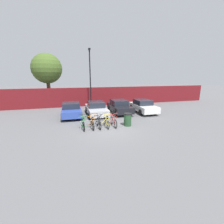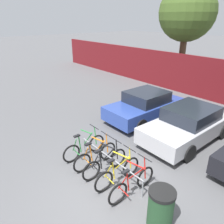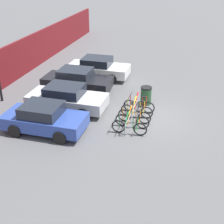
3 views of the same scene
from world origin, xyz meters
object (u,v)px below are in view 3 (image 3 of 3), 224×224
object	(u,v)px
car_black	(77,80)
trash_bin	(146,95)
bicycle_green	(129,127)
bicycle_orange	(132,120)
bicycle_black	(134,116)
bicycle_yellow	(137,110)
car_silver	(67,98)
bicycle_red	(139,106)
car_blue	(44,118)
car_white	(98,68)
bike_rack	(132,114)

from	to	relation	value
car_black	trash_bin	distance (m)	4.53
car_black	bicycle_green	bearing A→B (deg)	-135.13
bicycle_orange	bicycle_black	world-z (taller)	same
bicycle_black	bicycle_yellow	bearing A→B (deg)	2.66
car_silver	car_black	world-z (taller)	same
bicycle_red	bicycle_yellow	bearing A→B (deg)	-179.04
bicycle_black	bicycle_yellow	world-z (taller)	same
bicycle_orange	bicycle_yellow	world-z (taller)	same
bicycle_orange	car_blue	distance (m)	4.25
bicycle_orange	car_blue	bearing A→B (deg)	107.92
car_white	bike_rack	bearing A→B (deg)	-147.79
bike_rack	bicycle_black	distance (m)	0.18
car_silver	car_white	xyz separation A→B (m)	(5.21, -0.13, -0.00)
bike_rack	bicycle_black	world-z (taller)	bicycle_black
bicycle_green	car_blue	bearing A→B (deg)	101.43
bicycle_orange	car_black	xyz separation A→B (m)	(3.62, 4.27, 0.31)
bicycle_black	bicycle_red	bearing A→B (deg)	2.66
bicycle_orange	car_black	bearing A→B (deg)	47.37
bicycle_green	car_silver	distance (m)	4.20
bicycle_black	trash_bin	size ratio (longest dim) A/B	1.66
bicycle_yellow	car_black	bearing A→B (deg)	57.39
bicycle_green	trash_bin	distance (m)	3.52
car_silver	car_white	size ratio (longest dim) A/B	1.03
car_white	trash_bin	world-z (taller)	car_white
bike_rack	bicycle_yellow	bearing A→B (deg)	-13.95
bicycle_green	car_white	xyz separation A→B (m)	(6.86, 3.72, 0.31)
trash_bin	bicycle_yellow	bearing A→B (deg)	173.86
bike_rack	car_white	world-z (taller)	car_white
car_blue	bicycle_green	bearing A→B (deg)	-78.67
car_blue	bicycle_black	bearing A→B (deg)	-63.51
bicycle_orange	bicycle_black	size ratio (longest dim) A/B	1.00
car_blue	car_silver	size ratio (longest dim) A/B	0.92
bike_rack	car_black	world-z (taller)	car_black
bicycle_yellow	car_black	distance (m)	4.95
bicycle_black	bicycle_red	distance (m)	1.22
bicycle_black	car_silver	world-z (taller)	car_silver
bicycle_black	car_blue	size ratio (longest dim) A/B	0.44
bicycle_red	bicycle_orange	bearing A→B (deg)	-179.04
bicycle_yellow	car_silver	xyz separation A→B (m)	(-0.15, 3.85, 0.31)
car_black	car_silver	bearing A→B (deg)	-170.92
car_blue	car_black	bearing A→B (deg)	3.34
bicycle_green	car_blue	size ratio (longest dim) A/B	0.44
car_black	bicycle_black	bearing A→B (deg)	-126.03
bicycle_green	trash_bin	world-z (taller)	bicycle_green
bike_rack	car_white	xyz separation A→B (m)	(5.66, 3.57, 0.22)
car_silver	bicycle_yellow	bearing A→B (deg)	-87.82
bicycle_yellow	car_blue	bearing A→B (deg)	120.80
bicycle_black	car_blue	bearing A→B (deg)	119.16
bicycle_black	car_black	distance (m)	5.29
bike_rack	bicycle_yellow	size ratio (longest dim) A/B	1.72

